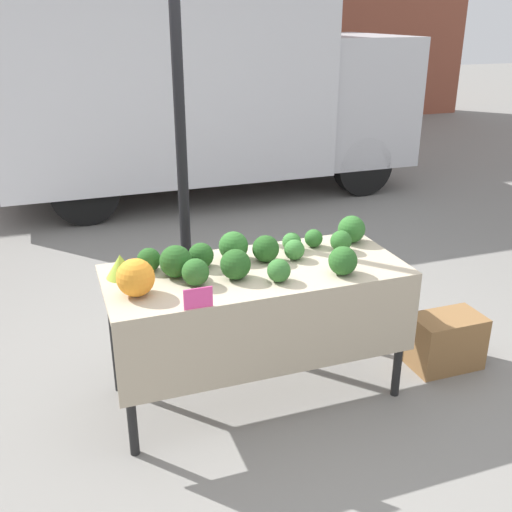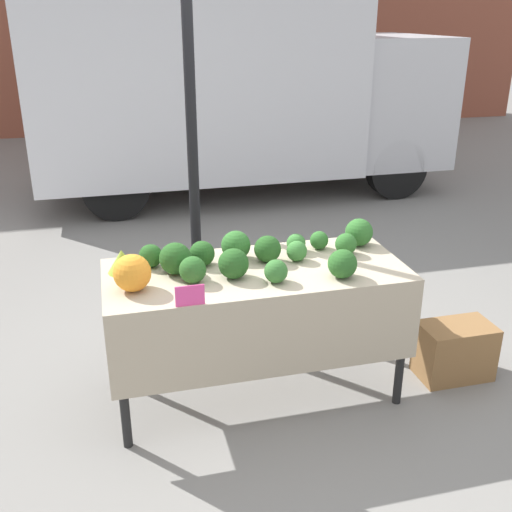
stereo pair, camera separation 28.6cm
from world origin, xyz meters
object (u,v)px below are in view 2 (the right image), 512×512
price_sign (190,296)px  orange_cauliflower (132,273)px  produce_crate (455,351)px  parked_truck (229,84)px

price_sign → orange_cauliflower: bearing=136.7°
price_sign → produce_crate: bearing=7.6°
orange_cauliflower → price_sign: 0.36m
price_sign → produce_crate: size_ratio=0.32×
parked_truck → price_sign: parked_truck is taller
orange_cauliflower → price_sign: bearing=-43.3°
produce_crate → orange_cauliflower: bearing=179.4°
parked_truck → price_sign: 4.99m
orange_cauliflower → produce_crate: orange_cauliflower is taller
orange_cauliflower → produce_crate: 2.08m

